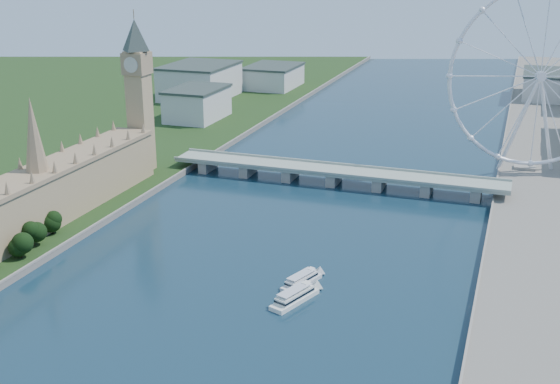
% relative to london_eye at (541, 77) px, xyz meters
% --- Properties ---
extents(parliament_range, '(24.00, 200.00, 70.00)m').
position_rel_london_eye_xyz_m(parliament_range, '(-247.98, -185.08, -49.04)').
color(parliament_range, tan).
rests_on(parliament_range, ground).
extents(big_ben, '(20.02, 20.02, 110.00)m').
position_rel_london_eye_xyz_m(big_ben, '(-247.98, -77.08, -0.95)').
color(big_ben, tan).
rests_on(big_ben, ground).
extents(westminster_bridge, '(220.00, 22.00, 9.50)m').
position_rel_london_eye_xyz_m(westminster_bridge, '(-119.98, -55.08, -60.89)').
color(westminster_bridge, gray).
rests_on(westminster_bridge, ground).
extents(london_eye, '(113.60, 39.12, 124.30)m').
position_rel_london_eye_xyz_m(london_eye, '(0.00, 0.00, 0.00)').
color(london_eye, silver).
rests_on(london_eye, ground).
extents(city_skyline, '(505.00, 280.00, 32.00)m').
position_rel_london_eye_xyz_m(city_skyline, '(-80.75, 205.00, -50.56)').
color(city_skyline, beige).
rests_on(city_skyline, ground).
extents(tour_boat_near, '(17.18, 30.03, 6.46)m').
position_rel_london_eye_xyz_m(tour_boat_near, '(-93.29, -219.88, -67.52)').
color(tour_boat_near, silver).
rests_on(tour_boat_near, ground).
extents(tour_boat_far, '(15.25, 26.86, 5.75)m').
position_rel_london_eye_xyz_m(tour_boat_far, '(-95.50, -203.07, -67.52)').
color(tour_boat_far, silver).
rests_on(tour_boat_far, ground).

